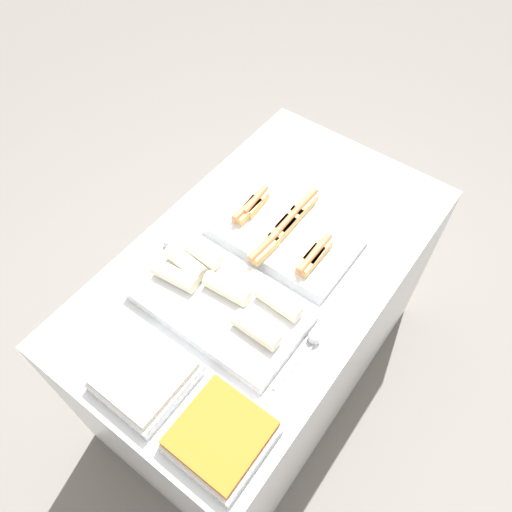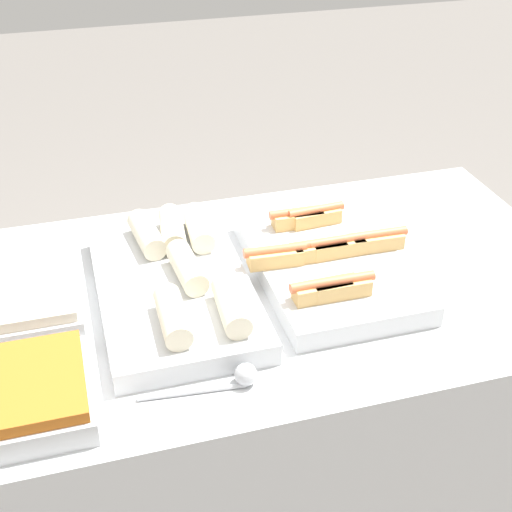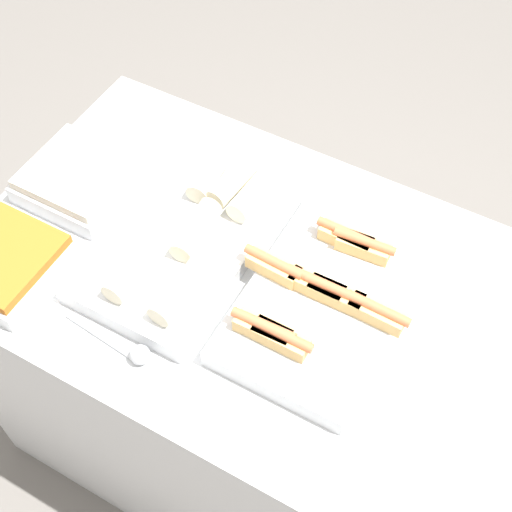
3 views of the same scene
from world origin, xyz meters
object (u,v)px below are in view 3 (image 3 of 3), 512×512
tray_wraps (190,234)px  serving_spoon_far (272,167)px  tray_hotdogs (323,298)px  serving_spoon_near (133,351)px  tray_side_back (79,179)px  tray_side_front (2,260)px

tray_wraps → serving_spoon_far: (0.06, 0.30, -0.02)m
tray_hotdogs → serving_spoon_near: bearing=-134.2°
tray_wraps → tray_side_back: (-0.34, 0.02, -0.00)m
serving_spoon_far → tray_wraps: bearing=-100.9°
tray_side_front → serving_spoon_far: tray_side_front is taller
tray_hotdogs → tray_wraps: 0.35m
tray_side_back → serving_spoon_far: (0.39, 0.28, -0.02)m
serving_spoon_near → serving_spoon_far: bearing=89.6°
tray_hotdogs → serving_spoon_near: (-0.30, -0.31, -0.02)m
tray_wraps → tray_side_front: bearing=-141.0°
tray_side_front → tray_hotdogs: bearing=21.1°
tray_hotdogs → tray_side_back: (-0.69, 0.02, 0.00)m
tray_side_back → serving_spoon_far: tray_side_back is taller
tray_side_back → serving_spoon_near: bearing=-40.3°
tray_wraps → tray_hotdogs: bearing=-1.2°
tray_side_front → serving_spoon_near: tray_side_front is taller
tray_hotdogs → tray_side_front: 0.74m
tray_side_front → tray_side_back: bearing=90.0°
tray_hotdogs → tray_side_front: (-0.69, -0.27, 0.00)m
tray_wraps → tray_side_front: 0.43m
tray_wraps → serving_spoon_far: size_ratio=2.29×
serving_spoon_near → serving_spoon_far: same height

